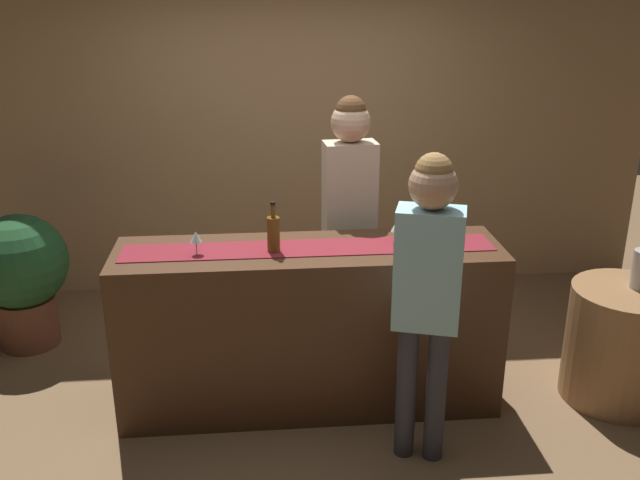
{
  "coord_description": "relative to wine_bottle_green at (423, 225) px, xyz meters",
  "views": [
    {
      "loc": [
        -0.28,
        -3.84,
        2.51
      ],
      "look_at": [
        0.07,
        0.0,
        1.08
      ],
      "focal_mm": 39.73,
      "sensor_mm": 36.0,
      "label": 1
    }
  ],
  "objects": [
    {
      "name": "customer_sipping",
      "position": [
        -0.11,
        -0.62,
        -0.07
      ],
      "size": [
        0.38,
        0.29,
        1.73
      ],
      "rotation": [
        0.0,
        0.0,
        -0.3
      ],
      "color": "#33333D",
      "rests_on": "ground"
    },
    {
      "name": "back_wall",
      "position": [
        -0.68,
        1.88,
        0.31
      ],
      "size": [
        6.0,
        0.12,
        2.9
      ],
      "primitive_type": "cube",
      "color": "tan",
      "rests_on": "ground"
    },
    {
      "name": "wine_bottle_amber",
      "position": [
        -0.88,
        -0.06,
        0.0
      ],
      "size": [
        0.07,
        0.07,
        0.3
      ],
      "color": "brown",
      "rests_on": "bar_counter"
    },
    {
      "name": "round_side_table",
      "position": [
        1.26,
        -0.15,
        -0.77
      ],
      "size": [
        0.68,
        0.68,
        0.74
      ],
      "primitive_type": "cylinder",
      "color": "#996B42",
      "rests_on": "ground"
    },
    {
      "name": "ground_plane",
      "position": [
        -0.68,
        -0.02,
        -1.14
      ],
      "size": [
        10.0,
        10.0,
        0.0
      ],
      "primitive_type": "plane",
      "color": "brown"
    },
    {
      "name": "bartender",
      "position": [
        -0.36,
        0.56,
        0.0
      ],
      "size": [
        0.36,
        0.26,
        1.82
      ],
      "rotation": [
        0.0,
        0.0,
        3.23
      ],
      "color": "#26262B",
      "rests_on": "ground"
    },
    {
      "name": "wine_glass_near_customer",
      "position": [
        -0.15,
        0.01,
        -0.01
      ],
      "size": [
        0.07,
        0.07,
        0.14
      ],
      "color": "silver",
      "rests_on": "bar_counter"
    },
    {
      "name": "potted_plant_tall",
      "position": [
        -2.64,
        0.9,
        -0.58
      ],
      "size": [
        0.67,
        0.67,
        0.98
      ],
      "color": "brown",
      "rests_on": "ground"
    },
    {
      "name": "wine_glass_mid_counter",
      "position": [
        -1.32,
        -0.07,
        -0.01
      ],
      "size": [
        0.07,
        0.07,
        0.14
      ],
      "color": "silver",
      "rests_on": "bar_counter"
    },
    {
      "name": "counter_runner_cloth",
      "position": [
        -0.68,
        -0.02,
        -0.11
      ],
      "size": [
        2.16,
        0.28,
        0.01
      ],
      "primitive_type": "cube",
      "color": "maroon",
      "rests_on": "bar_counter"
    },
    {
      "name": "bar_counter",
      "position": [
        -0.68,
        -0.02,
        -0.63
      ],
      "size": [
        2.28,
        0.6,
        1.03
      ],
      "primitive_type": "cube",
      "color": "#472B19",
      "rests_on": "ground"
    },
    {
      "name": "wine_bottle_green",
      "position": [
        0.0,
        0.0,
        0.0
      ],
      "size": [
        0.07,
        0.07,
        0.3
      ],
      "color": "#194723",
      "rests_on": "bar_counter"
    }
  ]
}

